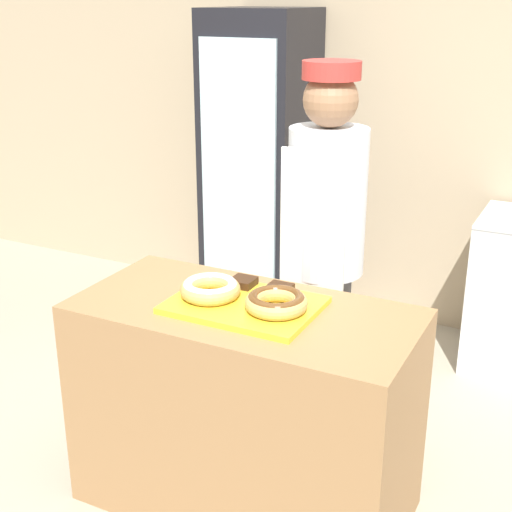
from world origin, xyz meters
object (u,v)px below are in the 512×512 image
Objects in this scene: donut_light_glaze at (210,288)px; brownie_back_right at (279,289)px; serving_tray at (244,305)px; beverage_fridge at (260,170)px; donut_chocolate_glaze at (276,302)px; brownie_back_left at (243,282)px; baker_person at (325,251)px.

donut_light_glaze reaches higher than brownie_back_right.
beverage_fridge is at bearing 114.76° from serving_tray.
beverage_fridge is (-0.82, 1.77, 0.07)m from serving_tray.
donut_chocolate_glaze is at bearing -5.63° from serving_tray.
serving_tray is 0.15m from donut_light_glaze.
brownie_back_right is (-0.06, 0.16, -0.02)m from donut_chocolate_glaze.
brownie_back_left is at bearing 119.35° from serving_tray.
serving_tray is 0.17m from brownie_back_right.
beverage_fridge reaches higher than donut_chocolate_glaze.
serving_tray is 2.36× the size of donut_light_glaze.
donut_chocolate_glaze is at bearing -68.81° from brownie_back_right.
serving_tray is at bearing -60.65° from brownie_back_left.
donut_chocolate_glaze is at bearing -85.46° from baker_person.
beverage_fridge is at bearing 118.24° from donut_chocolate_glaze.
brownie_back_left is at bearing -65.66° from beverage_fridge.
serving_tray is 0.60m from baker_person.
brownie_back_left reaches higher than serving_tray.
beverage_fridge is (-0.90, 1.63, 0.04)m from brownie_back_right.
donut_light_glaze is at bearing -174.37° from serving_tray.
donut_chocolate_glaze is 0.13× the size of baker_person.
baker_person is 0.91× the size of beverage_fridge.
beverage_fridge is at bearing 118.88° from brownie_back_right.
serving_tray is 0.15m from donut_chocolate_glaze.
baker_person reaches higher than brownie_back_right.
brownie_back_right is at bearing -61.12° from beverage_fridge.
donut_chocolate_glaze is (0.14, -0.01, 0.05)m from serving_tray.
brownie_back_left is 0.16m from brownie_back_right.
donut_light_glaze and donut_chocolate_glaze have the same top height.
beverage_fridge reaches higher than brownie_back_right.
donut_light_glaze is 0.17m from brownie_back_left.
brownie_back_right reaches higher than serving_tray.
beverage_fridge is at bearing 110.71° from donut_light_glaze.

